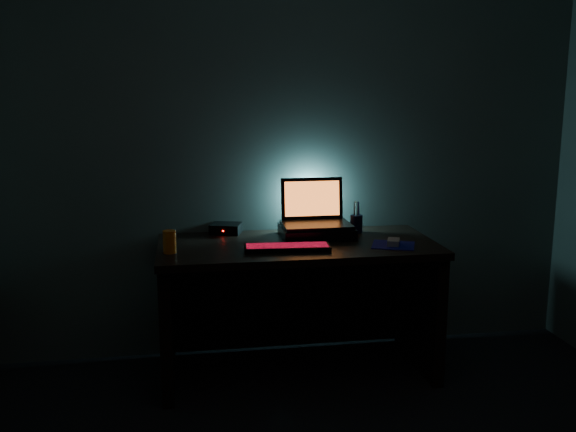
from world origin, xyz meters
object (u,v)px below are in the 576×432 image
(mouse, at_px, (393,242))
(router, at_px, (226,228))
(laptop, at_px, (315,214))
(pen_cup, at_px, (356,224))
(juice_glass, at_px, (170,242))
(keyboard, at_px, (287,247))

(mouse, bearing_deg, router, 174.45)
(laptop, relative_size, router, 1.88)
(pen_cup, xyz_separation_m, router, (-0.75, 0.10, -0.02))
(juice_glass, bearing_deg, laptop, 19.37)
(laptop, height_order, juice_glass, laptop)
(laptop, bearing_deg, mouse, -41.28)
(pen_cup, height_order, juice_glass, juice_glass)
(mouse, bearing_deg, juice_glass, -160.10)
(laptop, xyz_separation_m, router, (-0.50, 0.12, -0.09))
(laptop, bearing_deg, router, 166.14)
(pen_cup, bearing_deg, keyboard, -143.36)
(keyboard, xyz_separation_m, juice_glass, (-0.60, 0.04, 0.04))
(router, bearing_deg, mouse, -10.11)
(keyboard, height_order, mouse, mouse)
(router, bearing_deg, laptop, 3.20)
(laptop, bearing_deg, pen_cup, 4.78)
(mouse, relative_size, router, 0.50)
(keyboard, relative_size, router, 2.24)
(pen_cup, bearing_deg, mouse, -71.86)
(juice_glass, bearing_deg, pen_cup, 16.08)
(pen_cup, relative_size, juice_glass, 0.87)
(laptop, bearing_deg, keyboard, -123.19)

